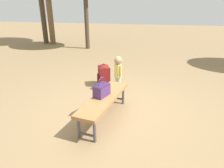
% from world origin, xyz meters
% --- Properties ---
extents(ground_plane, '(40.00, 40.00, 0.00)m').
position_xyz_m(ground_plane, '(0.00, 0.00, 0.00)').
color(ground_plane, '#8C704C').
rests_on(ground_plane, ground).
extents(park_bench, '(1.64, 0.63, 0.45)m').
position_xyz_m(park_bench, '(-0.39, 0.14, 0.39)').
color(park_bench, '#9E6B3D').
rests_on(park_bench, ground).
extents(handbag, '(0.36, 0.27, 0.37)m').
position_xyz_m(handbag, '(-0.36, 0.19, 0.58)').
color(handbag, '#4C2D66').
rests_on(handbag, park_bench).
extents(child_standing, '(0.18, 0.21, 0.89)m').
position_xyz_m(child_standing, '(0.90, 0.14, 0.59)').
color(child_standing, '#B2D8B2').
rests_on(child_standing, ground).
extents(backpack_large, '(0.43, 0.40, 0.60)m').
position_xyz_m(backpack_large, '(1.22, 0.58, 0.30)').
color(backpack_large, maroon).
rests_on(backpack_large, ground).
extents(backpack_small, '(0.23, 0.25, 0.34)m').
position_xyz_m(backpack_small, '(0.03, 0.38, 0.17)').
color(backpack_small, '#191E4C').
rests_on(backpack_small, ground).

